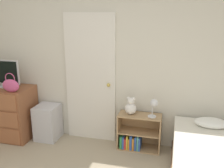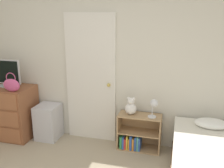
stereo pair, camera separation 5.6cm
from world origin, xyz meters
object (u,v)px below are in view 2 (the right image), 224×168
at_px(dresser, 5,111).
at_px(tv, 2,72).
at_px(handbag, 12,85).
at_px(desk_lamp, 154,105).
at_px(bookshelf, 136,135).
at_px(teddy_bear, 131,107).
at_px(storage_bin, 48,122).

distance_m(dresser, tv, 0.66).
xyz_separation_m(handbag, desk_lamp, (2.12, 0.27, -0.21)).
relative_size(bookshelf, teddy_bear, 2.41).
relative_size(dresser, storage_bin, 1.70).
xyz_separation_m(dresser, desk_lamp, (2.45, 0.09, 0.32)).
relative_size(bookshelf, desk_lamp, 2.29).
relative_size(handbag, storage_bin, 0.52).
bearing_deg(bookshelf, tv, -177.04).
bearing_deg(dresser, teddy_bear, 3.56).
bearing_deg(tv, teddy_bear, 3.03).
height_order(handbag, teddy_bear, handbag).
bearing_deg(dresser, handbag, -29.87).
distance_m(handbag, bookshelf, 2.04).
xyz_separation_m(dresser, handbag, (0.32, -0.19, 0.53)).
relative_size(tv, bookshelf, 0.99).
xyz_separation_m(storage_bin, desk_lamp, (1.70, 0.00, 0.46)).
distance_m(storage_bin, teddy_bear, 1.42).
bearing_deg(dresser, storage_bin, 6.70).
relative_size(storage_bin, teddy_bear, 2.14).
bearing_deg(teddy_bear, dresser, -176.44).
xyz_separation_m(dresser, storage_bin, (0.74, 0.09, -0.14)).
height_order(dresser, storage_bin, dresser).
distance_m(dresser, storage_bin, 0.76).
distance_m(bookshelf, desk_lamp, 0.59).
distance_m(teddy_bear, desk_lamp, 0.35).
bearing_deg(teddy_bear, handbag, -169.91).
relative_size(dresser, bookshelf, 1.51).
distance_m(tv, desk_lamp, 2.45).
bearing_deg(handbag, desk_lamp, 7.35).
bearing_deg(tv, bookshelf, 2.96).
xyz_separation_m(dresser, tv, (0.02, 0.02, 0.66)).
distance_m(storage_bin, desk_lamp, 1.77).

